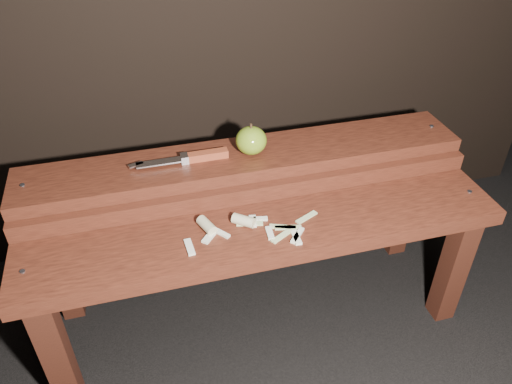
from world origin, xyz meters
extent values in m
plane|color=black|center=(0.00, 0.00, 0.00)|extent=(60.00, 60.00, 0.00)
cube|color=#36160D|center=(-0.54, -0.10, 0.19)|extent=(0.06, 0.06, 0.38)
cube|color=#36160D|center=(0.54, -0.10, 0.19)|extent=(0.06, 0.06, 0.38)
cube|color=#471D11|center=(0.00, -0.05, 0.40)|extent=(1.20, 0.20, 0.04)
cylinder|color=slate|center=(-0.56, -0.05, 0.42)|extent=(0.01, 0.01, 0.00)
cylinder|color=slate|center=(0.56, -0.05, 0.42)|extent=(0.01, 0.01, 0.00)
cube|color=#36160D|center=(-0.54, 0.20, 0.23)|extent=(0.06, 0.06, 0.46)
cube|color=#36160D|center=(0.54, 0.20, 0.23)|extent=(0.06, 0.06, 0.46)
cube|color=#471D11|center=(0.00, 0.07, 0.44)|extent=(1.20, 0.02, 0.05)
cube|color=#471D11|center=(0.00, 0.17, 0.48)|extent=(1.20, 0.18, 0.04)
cylinder|color=slate|center=(-0.56, 0.17, 0.50)|extent=(0.01, 0.01, 0.00)
cylinder|color=slate|center=(0.56, 0.17, 0.50)|extent=(0.01, 0.01, 0.00)
ellipsoid|color=olive|center=(0.02, 0.17, 0.54)|extent=(0.08, 0.08, 0.07)
cylinder|color=#382314|center=(0.02, 0.17, 0.58)|extent=(0.01, 0.01, 0.01)
cube|color=brown|center=(-0.10, 0.17, 0.51)|extent=(0.11, 0.03, 0.02)
cube|color=silver|center=(-0.16, 0.17, 0.51)|extent=(0.02, 0.03, 0.02)
cube|color=silver|center=(-0.23, 0.17, 0.51)|extent=(0.11, 0.03, 0.00)
cube|color=silver|center=(-0.29, 0.17, 0.51)|extent=(0.04, 0.03, 0.00)
cube|color=beige|center=(-0.01, -0.02, 0.42)|extent=(0.04, 0.02, 0.01)
cube|color=beige|center=(-0.19, -0.07, 0.42)|extent=(0.02, 0.06, 0.01)
cube|color=beige|center=(-0.11, -0.04, 0.42)|extent=(0.04, 0.05, 0.01)
cube|color=beige|center=(-0.03, -0.02, 0.42)|extent=(0.03, 0.04, 0.01)
cube|color=beige|center=(-0.15, -0.05, 0.42)|extent=(0.04, 0.04, 0.01)
cube|color=beige|center=(0.06, -0.10, 0.42)|extent=(0.05, 0.05, 0.01)
cube|color=beige|center=(0.00, -0.07, 0.42)|extent=(0.02, 0.05, 0.01)
cube|color=beige|center=(0.05, -0.10, 0.42)|extent=(0.02, 0.05, 0.01)
cylinder|color=#C9BB8C|center=(-0.05, -0.02, 0.43)|extent=(0.06, 0.05, 0.03)
cylinder|color=#C9BB8C|center=(-0.14, -0.02, 0.43)|extent=(0.04, 0.06, 0.03)
cube|color=#BCC988|center=(0.05, -0.06, 0.42)|extent=(0.07, 0.03, 0.00)
cube|color=#BCC988|center=(-0.04, -0.03, 0.42)|extent=(0.07, 0.03, 0.00)
cube|color=#BCC988|center=(0.10, -0.04, 0.42)|extent=(0.06, 0.04, 0.00)
cube|color=#BCC988|center=(0.03, -0.06, 0.42)|extent=(0.07, 0.04, 0.00)
cube|color=#BCC988|center=(0.02, -0.09, 0.42)|extent=(0.06, 0.04, 0.00)
camera|label=1|loc=(-0.27, -0.93, 1.21)|focal=35.00mm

